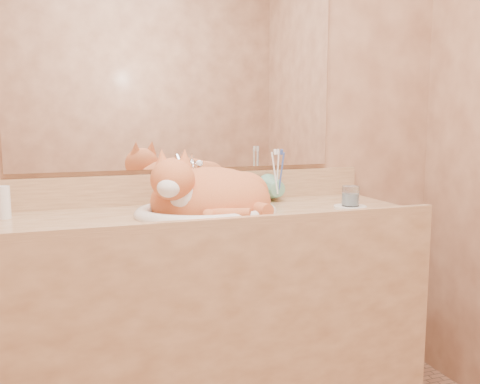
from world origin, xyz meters
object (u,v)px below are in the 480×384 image
object	(u,v)px
toothbrush_cup	(278,190)
soap_dispenser	(249,181)
cat	(206,193)
water_glass	(350,196)
vanity_counter	(198,327)
sink_basin	(206,192)

from	to	relation	value
toothbrush_cup	soap_dispenser	bearing A→B (deg)	167.10
cat	water_glass	bearing A→B (deg)	9.66
vanity_counter	sink_basin	size ratio (longest dim) A/B	3.17
cat	soap_dispenser	world-z (taller)	cat
vanity_counter	water_glass	xyz separation A→B (m)	(0.58, -0.09, 0.47)
sink_basin	cat	world-z (taller)	cat
vanity_counter	toothbrush_cup	bearing A→B (deg)	19.07
vanity_counter	toothbrush_cup	xyz separation A→B (m)	(0.37, 0.13, 0.48)
sink_basin	toothbrush_cup	world-z (taller)	sink_basin
toothbrush_cup	water_glass	distance (m)	0.30
water_glass	sink_basin	bearing A→B (deg)	173.16
vanity_counter	water_glass	bearing A→B (deg)	-8.43
vanity_counter	cat	size ratio (longest dim) A/B	3.63
cat	soap_dispenser	size ratio (longest dim) A/B	2.43
sink_basin	water_glass	size ratio (longest dim) A/B	6.66
vanity_counter	soap_dispenser	bearing A→B (deg)	31.38
cat	soap_dispenser	xyz separation A→B (m)	(0.22, 0.17, 0.02)
sink_basin	cat	size ratio (longest dim) A/B	1.14
sink_basin	soap_dispenser	size ratio (longest dim) A/B	2.79
water_glass	cat	bearing A→B (deg)	172.22
vanity_counter	sink_basin	world-z (taller)	sink_basin
sink_basin	water_glass	world-z (taller)	sink_basin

